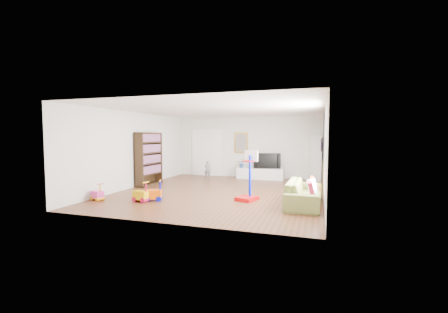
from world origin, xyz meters
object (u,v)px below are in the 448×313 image
(media_console, at_px, (260,174))
(sofa, at_px, (304,193))
(basketball_hoop, at_px, (247,175))
(bookshelf, at_px, (149,159))

(media_console, relative_size, sofa, 0.91)
(basketball_hoop, bearing_deg, sofa, 16.72)
(sofa, bearing_deg, bookshelf, 76.19)
(media_console, xyz_separation_m, bookshelf, (-3.73, -2.76, 0.76))
(media_console, bearing_deg, bookshelf, -139.86)
(media_console, distance_m, bookshelf, 4.70)
(bookshelf, distance_m, sofa, 6.00)
(bookshelf, relative_size, basketball_hoop, 1.37)
(sofa, bearing_deg, basketball_hoop, 89.86)
(bookshelf, height_order, basketball_hoop, bookshelf)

